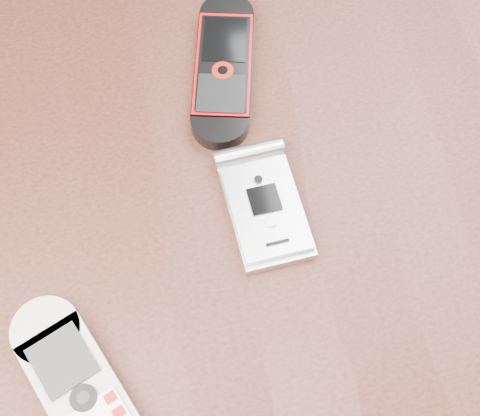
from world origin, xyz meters
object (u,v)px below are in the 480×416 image
object	(u,v)px
nokia_white	(82,393)
nokia_black_red	(224,67)
table	(234,268)
motorola_razr	(265,207)

from	to	relation	value
nokia_white	nokia_black_red	world-z (taller)	nokia_white
nokia_white	table	bearing A→B (deg)	19.00
table	nokia_black_red	distance (m)	0.17
nokia_white	nokia_black_red	distance (m)	0.27
table	motorola_razr	xyz separation A→B (m)	(0.02, -0.00, 0.11)
nokia_black_red	motorola_razr	size ratio (longest dim) A/B	1.46
nokia_white	motorola_razr	xyz separation A→B (m)	(0.14, 0.11, -0.00)
nokia_black_red	motorola_razr	distance (m)	0.13
table	nokia_white	world-z (taller)	nokia_white
table	motorola_razr	world-z (taller)	motorola_razr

